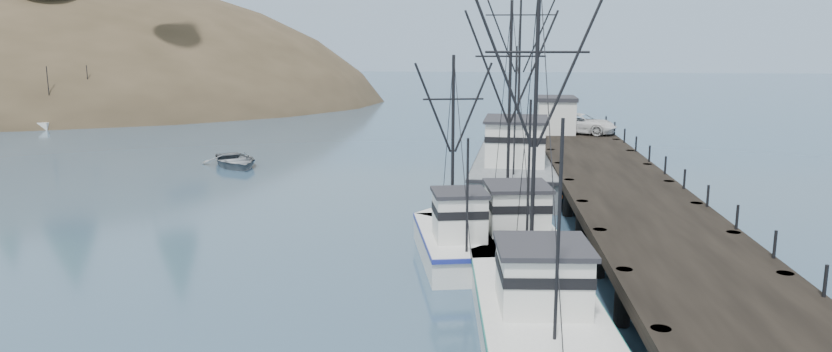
{
  "coord_description": "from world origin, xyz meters",
  "views": [
    {
      "loc": [
        6.32,
        -23.14,
        9.9
      ],
      "look_at": [
        3.39,
        13.8,
        2.5
      ],
      "focal_mm": 32.0,
      "sensor_mm": 36.0,
      "label": 1
    }
  ],
  "objects_px": {
    "motorboat": "(235,166)",
    "trawler_far": "(510,230)",
    "trawler_near": "(534,300)",
    "pier": "(618,186)",
    "pier_shed": "(555,115)",
    "pickup_truck": "(580,124)",
    "work_vessel": "(516,166)",
    "trawler_mid": "(455,240)"
  },
  "relations": [
    {
      "from": "motorboat",
      "to": "trawler_far",
      "type": "bearing_deg",
      "value": -77.15
    },
    {
      "from": "trawler_near",
      "to": "motorboat",
      "type": "relative_size",
      "value": 2.12
    },
    {
      "from": "pier",
      "to": "motorboat",
      "type": "distance_m",
      "value": 28.27
    },
    {
      "from": "pier",
      "to": "motorboat",
      "type": "relative_size",
      "value": 7.73
    },
    {
      "from": "pier_shed",
      "to": "pickup_truck",
      "type": "relative_size",
      "value": 0.59
    },
    {
      "from": "trawler_far",
      "to": "pier_shed",
      "type": "bearing_deg",
      "value": 79.52
    },
    {
      "from": "trawler_far",
      "to": "work_vessel",
      "type": "relative_size",
      "value": 0.67
    },
    {
      "from": "pier",
      "to": "pickup_truck",
      "type": "distance_m",
      "value": 17.98
    },
    {
      "from": "pier",
      "to": "trawler_mid",
      "type": "xyz_separation_m",
      "value": [
        -8.46,
        -7.96,
        -0.87
      ]
    },
    {
      "from": "trawler_mid",
      "to": "pickup_truck",
      "type": "bearing_deg",
      "value": 71.12
    },
    {
      "from": "pickup_truck",
      "to": "motorboat",
      "type": "xyz_separation_m",
      "value": [
        -25.49,
        -5.04,
        -2.76
      ]
    },
    {
      "from": "trawler_far",
      "to": "pickup_truck",
      "type": "height_order",
      "value": "trawler_far"
    },
    {
      "from": "trawler_near",
      "to": "trawler_mid",
      "type": "distance_m",
      "value": 7.61
    },
    {
      "from": "pier_shed",
      "to": "motorboat",
      "type": "bearing_deg",
      "value": -167.81
    },
    {
      "from": "work_vessel",
      "to": "pier_shed",
      "type": "bearing_deg",
      "value": 71.05
    },
    {
      "from": "trawler_far",
      "to": "pier_shed",
      "type": "relative_size",
      "value": 3.59
    },
    {
      "from": "trawler_mid",
      "to": "pickup_truck",
      "type": "distance_m",
      "value": 27.45
    },
    {
      "from": "trawler_near",
      "to": "motorboat",
      "type": "height_order",
      "value": "trawler_near"
    },
    {
      "from": "pier",
      "to": "motorboat",
      "type": "bearing_deg",
      "value": 152.79
    },
    {
      "from": "trawler_far",
      "to": "work_vessel",
      "type": "bearing_deg",
      "value": 85.95
    },
    {
      "from": "pier_shed",
      "to": "motorboat",
      "type": "relative_size",
      "value": 0.56
    },
    {
      "from": "work_vessel",
      "to": "trawler_near",
      "type": "bearing_deg",
      "value": -91.46
    },
    {
      "from": "trawler_mid",
      "to": "pickup_truck",
      "type": "relative_size",
      "value": 1.68
    },
    {
      "from": "pier_shed",
      "to": "pickup_truck",
      "type": "xyz_separation_m",
      "value": [
        1.9,
        -0.06,
        -0.66
      ]
    },
    {
      "from": "trawler_near",
      "to": "pier",
      "type": "bearing_deg",
      "value": 69.66
    },
    {
      "from": "trawler_near",
      "to": "work_vessel",
      "type": "xyz_separation_m",
      "value": [
        0.58,
        22.88,
        0.41
      ]
    },
    {
      "from": "work_vessel",
      "to": "pickup_truck",
      "type": "relative_size",
      "value": 3.14
    },
    {
      "from": "pier",
      "to": "trawler_mid",
      "type": "distance_m",
      "value": 11.65
    },
    {
      "from": "trawler_mid",
      "to": "motorboat",
      "type": "relative_size",
      "value": 1.61
    },
    {
      "from": "trawler_mid",
      "to": "trawler_far",
      "type": "relative_size",
      "value": 0.8
    },
    {
      "from": "trawler_mid",
      "to": "pier_shed",
      "type": "bearing_deg",
      "value": 74.99
    },
    {
      "from": "trawler_near",
      "to": "pickup_truck",
      "type": "bearing_deg",
      "value": 79.75
    },
    {
      "from": "trawler_mid",
      "to": "work_vessel",
      "type": "xyz_separation_m",
      "value": [
        3.49,
        15.84,
        0.41
      ]
    },
    {
      "from": "pier_shed",
      "to": "pickup_truck",
      "type": "height_order",
      "value": "pier_shed"
    },
    {
      "from": "work_vessel",
      "to": "motorboat",
      "type": "xyz_separation_m",
      "value": [
        -20.12,
        5.03,
        -1.23
      ]
    },
    {
      "from": "pier",
      "to": "trawler_near",
      "type": "distance_m",
      "value": 16.02
    },
    {
      "from": "trawler_mid",
      "to": "trawler_far",
      "type": "distance_m",
      "value": 3.08
    },
    {
      "from": "work_vessel",
      "to": "pier_shed",
      "type": "relative_size",
      "value": 5.34
    },
    {
      "from": "pickup_truck",
      "to": "trawler_far",
      "type": "bearing_deg",
      "value": -172.56
    },
    {
      "from": "motorboat",
      "to": "trawler_mid",
      "type": "bearing_deg",
      "value": -83.69
    },
    {
      "from": "trawler_far",
      "to": "motorboat",
      "type": "bearing_deg",
      "value": 135.11
    },
    {
      "from": "pier_shed",
      "to": "pier",
      "type": "bearing_deg",
      "value": -85.24
    }
  ]
}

